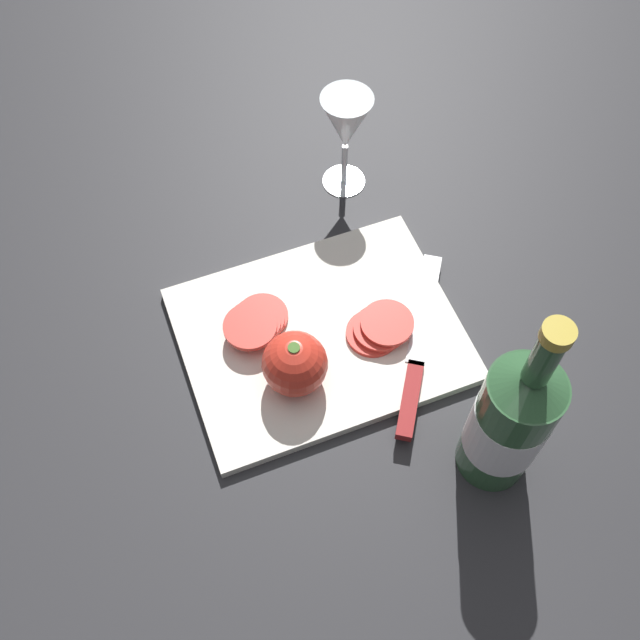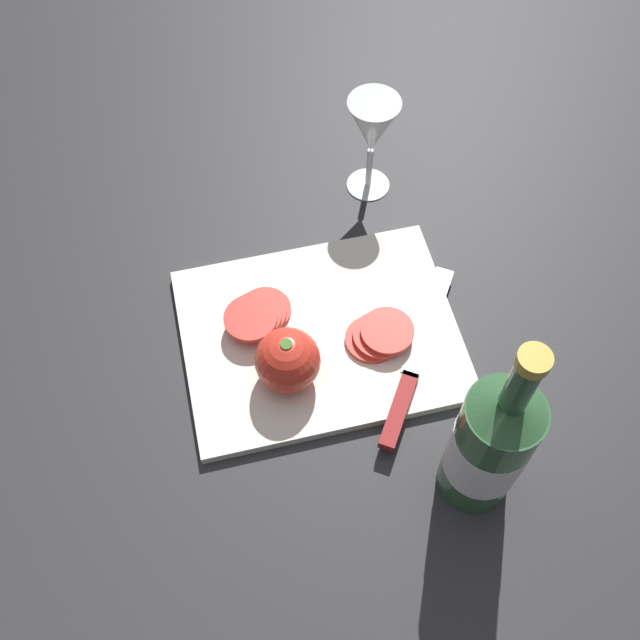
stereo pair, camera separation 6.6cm
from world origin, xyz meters
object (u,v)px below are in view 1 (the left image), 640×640
at_px(whole_tomato, 295,364).
at_px(knife, 414,377).
at_px(wine_glass, 346,126).
at_px(tomato_slice_stack_far, 380,328).
at_px(wine_bottle, 509,422).
at_px(tomato_slice_stack_near, 256,321).

distance_m(whole_tomato, knife, 0.15).
xyz_separation_m(wine_glass, whole_tomato, (-0.18, -0.29, -0.06)).
bearing_deg(tomato_slice_stack_far, wine_bottle, -73.74).
height_order(knife, tomato_slice_stack_near, tomato_slice_stack_near).
height_order(wine_glass, tomato_slice_stack_far, wine_glass).
relative_size(wine_bottle, knife, 1.27).
bearing_deg(wine_bottle, wine_glass, 90.05).
relative_size(wine_glass, knife, 0.67).
distance_m(wine_bottle, whole_tomato, 0.26).
bearing_deg(tomato_slice_stack_near, whole_tomato, -76.56).
bearing_deg(knife, tomato_slice_stack_near, 81.46).
xyz_separation_m(wine_bottle, whole_tomato, (-0.18, 0.18, -0.05)).
bearing_deg(tomato_slice_stack_far, wine_glass, 77.68).
height_order(whole_tomato, knife, whole_tomato).
relative_size(whole_tomato, tomato_slice_stack_far, 0.92).
relative_size(tomato_slice_stack_near, tomato_slice_stack_far, 1.02).
xyz_separation_m(tomato_slice_stack_near, tomato_slice_stack_far, (0.15, -0.07, -0.00)).
bearing_deg(whole_tomato, tomato_slice_stack_near, 103.44).
xyz_separation_m(whole_tomato, knife, (0.14, -0.05, -0.04)).
bearing_deg(wine_bottle, tomato_slice_stack_far, 106.26).
bearing_deg(wine_glass, tomato_slice_stack_near, -135.32).
distance_m(whole_tomato, tomato_slice_stack_near, 0.10).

